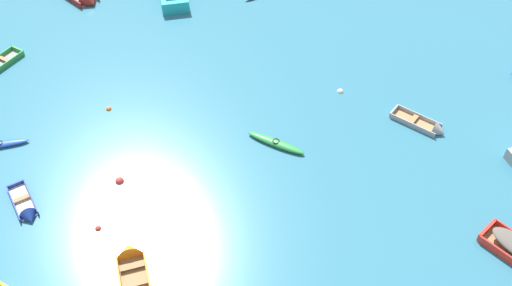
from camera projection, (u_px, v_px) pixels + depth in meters
The scene contains 9 objects.
rowboat_deep_blue_center at pixel (27, 211), 29.56m from camera, with size 2.67×2.73×0.87m.
rowboat_grey_near_left at pixel (429, 127), 33.86m from camera, with size 3.44×2.30×0.94m.
kayak_blue_distant_center at pixel (0, 144), 32.88m from camera, with size 3.08×1.78×0.30m.
rowboat_orange_outer_left at pixel (132, 264), 27.29m from camera, with size 2.95×3.94×1.25m.
kayak_green_midfield_right at pixel (276, 143), 32.94m from camera, with size 3.60×1.55×0.34m.
mooring_buoy_between_boats_left at pixel (109, 109), 35.19m from camera, with size 0.33×0.33×0.33m, color orange.
mooring_buoy_midfield at pixel (98, 229), 28.95m from camera, with size 0.32×0.32×0.32m, color red.
mooring_buoy_near_foreground at pixel (340, 92), 36.34m from camera, with size 0.39×0.39×0.39m, color silver.
mooring_buoy_far_field at pixel (120, 181), 31.13m from camera, with size 0.47×0.47×0.47m, color red.
Camera 1 is at (4.82, 0.28, 23.70)m, focal length 40.47 mm.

